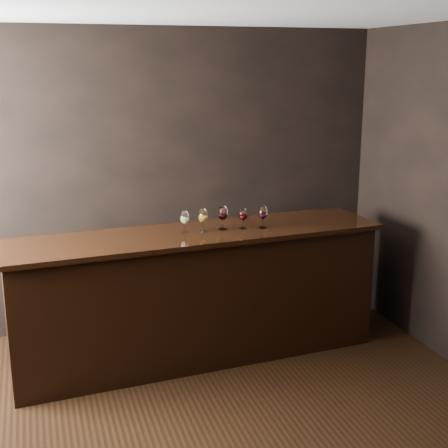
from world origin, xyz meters
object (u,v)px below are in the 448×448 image
object	(u,v)px
glass_white	(185,218)
glass_red_b	(243,215)
back_bar_shelf	(144,285)
glass_red_c	(263,213)
glass_amber	(203,217)
glass_red_a	(223,214)
bar_counter	(196,298)

from	to	relation	value
glass_white	glass_red_b	world-z (taller)	glass_white
back_bar_shelf	glass_red_c	size ratio (longest dim) A/B	13.28
glass_white	glass_amber	bearing A→B (deg)	-9.09
glass_white	glass_amber	xyz separation A→B (m)	(0.15, -0.02, 0.01)
back_bar_shelf	glass_red_c	xyz separation A→B (m)	(0.91, -0.72, 0.80)
glass_white	glass_red_c	xyz separation A→B (m)	(0.67, -0.05, 0.01)
glass_amber	glass_red_a	distance (m)	0.18
bar_counter	glass_red_a	size ratio (longest dim) A/B	15.55
glass_red_c	glass_red_a	bearing A→B (deg)	171.07
back_bar_shelf	glass_red_b	bearing A→B (deg)	-43.01
bar_counter	glass_amber	world-z (taller)	glass_amber
back_bar_shelf	glass_red_a	size ratio (longest dim) A/B	12.44
bar_counter	glass_amber	distance (m)	0.71
bar_counter	glass_red_b	xyz separation A→B (m)	(0.42, -0.00, 0.69)
glass_red_a	glass_red_c	xyz separation A→B (m)	(0.34, -0.05, -0.01)
glass_white	glass_red_c	bearing A→B (deg)	-4.70
glass_white	glass_red_b	xyz separation A→B (m)	(0.50, -0.03, -0.00)
glass_white	glass_red_b	size ratio (longest dim) A/B	1.04
glass_red_b	glass_white	bearing A→B (deg)	176.95
glass_amber	glass_red_a	bearing A→B (deg)	7.08
bar_counter	glass_red_b	distance (m)	0.81
back_bar_shelf	bar_counter	bearing A→B (deg)	-64.59
bar_counter	glass_white	world-z (taller)	glass_white
bar_counter	back_bar_shelf	size ratio (longest dim) A/B	1.25
glass_white	glass_red_a	xyz separation A→B (m)	(0.33, -0.00, 0.01)
back_bar_shelf	glass_amber	bearing A→B (deg)	-60.43
bar_counter	glass_white	xyz separation A→B (m)	(-0.09, 0.02, 0.70)
back_bar_shelf	glass_amber	world-z (taller)	glass_amber
glass_amber	glass_red_c	distance (m)	0.52
glass_red_a	back_bar_shelf	bearing A→B (deg)	130.51
glass_red_c	glass_amber	bearing A→B (deg)	176.59
bar_counter	back_bar_shelf	world-z (taller)	bar_counter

